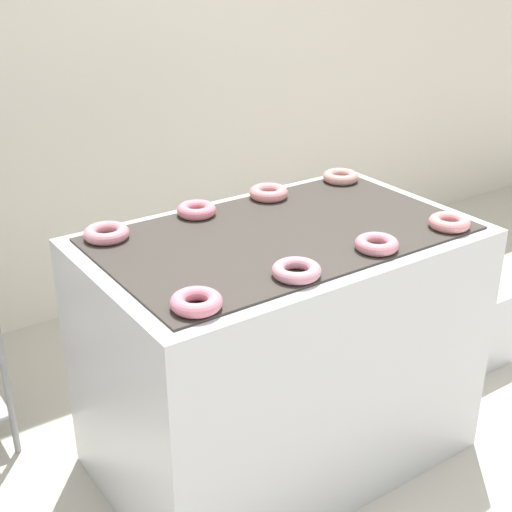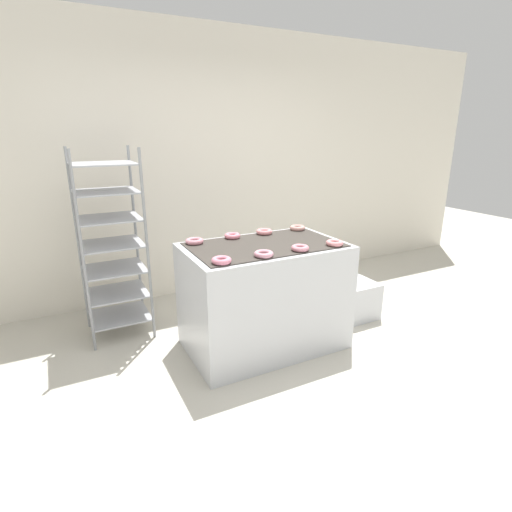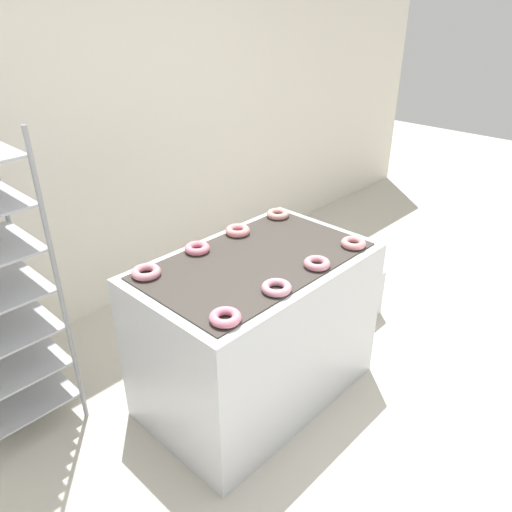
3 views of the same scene
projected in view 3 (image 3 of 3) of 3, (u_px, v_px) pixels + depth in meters
ground_plane at (345, 450)px, 2.62m from camera, size 14.00×14.00×0.00m
wall_back at (92, 118)px, 3.25m from camera, size 8.00×0.05×2.80m
fryer_machine at (256, 330)px, 2.80m from camera, size 1.28×0.79×0.90m
glaze_bin at (349, 292)px, 3.65m from camera, size 0.34×0.37×0.36m
donut_near_left at (225, 317)px, 2.09m from camera, size 0.14×0.14×0.04m
donut_near_midleft at (276, 288)px, 2.30m from camera, size 0.14×0.14×0.04m
donut_near_midright at (317, 263)px, 2.51m from camera, size 0.14×0.14×0.04m
donut_near_right at (353, 243)px, 2.71m from camera, size 0.14×0.14×0.04m
donut_far_left at (146, 272)px, 2.43m from camera, size 0.14×0.14×0.04m
donut_far_midleft at (197, 248)px, 2.66m from camera, size 0.13×0.13×0.04m
donut_far_midright at (238, 231)px, 2.85m from camera, size 0.14×0.14×0.04m
donut_far_right at (278, 214)px, 3.07m from camera, size 0.14×0.14×0.04m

